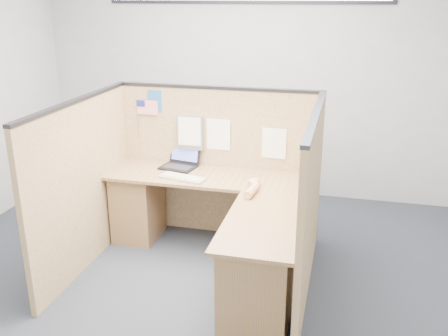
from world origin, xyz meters
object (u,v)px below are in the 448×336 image
(keyboard, at_px, (182,178))
(mouse, at_px, (254,184))
(l_desk, at_px, (218,227))
(laptop, at_px, (180,160))

(keyboard, distance_m, mouse, 0.69)
(l_desk, bearing_deg, mouse, 38.37)
(laptop, relative_size, keyboard, 0.81)
(keyboard, xyz_separation_m, mouse, (0.69, -0.02, 0.01))
(l_desk, relative_size, mouse, 18.16)
(laptop, distance_m, keyboard, 0.38)
(l_desk, xyz_separation_m, keyboard, (-0.40, 0.24, 0.35))
(keyboard, relative_size, mouse, 4.30)
(l_desk, distance_m, keyboard, 0.59)
(l_desk, bearing_deg, laptop, 132.62)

